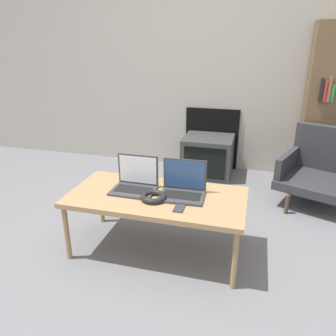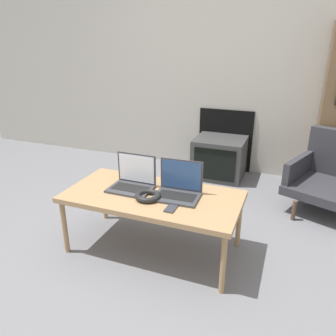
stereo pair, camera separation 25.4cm
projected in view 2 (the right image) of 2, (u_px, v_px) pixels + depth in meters
name	position (u px, v px, depth m)	size (l,w,h in m)	color
ground_plane	(142.00, 264.00, 2.31)	(14.00, 14.00, 0.00)	slate
wall_back	(220.00, 58.00, 3.64)	(7.00, 0.08, 2.60)	#ADA89E
table	(153.00, 199.00, 2.33)	(1.24, 0.62, 0.45)	#9E7A51
laptop_left	(133.00, 181.00, 2.40)	(0.31, 0.23, 0.24)	#38383D
laptop_right	(178.00, 188.00, 2.28)	(0.32, 0.24, 0.24)	#38383D
headphones	(148.00, 196.00, 2.24)	(0.18, 0.18, 0.04)	black
phone	(172.00, 207.00, 2.12)	(0.06, 0.14, 0.01)	#333338
tv	(219.00, 158.00, 3.73)	(0.55, 0.50, 0.45)	#383838
armchair	(336.00, 174.00, 2.97)	(0.85, 0.86, 0.70)	#2D2D33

